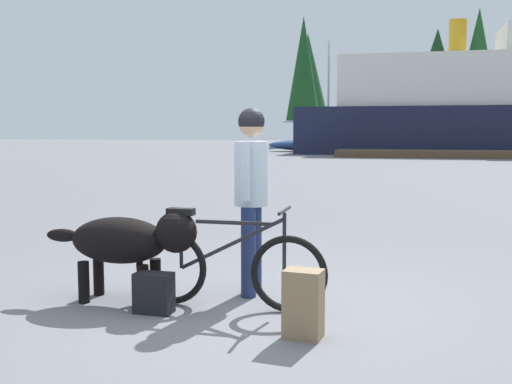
% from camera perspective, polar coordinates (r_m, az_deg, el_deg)
% --- Properties ---
extents(ground_plane, '(160.00, 160.00, 0.00)m').
position_cam_1_polar(ground_plane, '(5.33, 0.22, -10.96)').
color(ground_plane, slate).
extents(bicycle, '(1.73, 0.44, 0.89)m').
position_cam_1_polar(bicycle, '(5.29, -2.78, -7.01)').
color(bicycle, black).
rests_on(bicycle, ground_plane).
extents(person_cyclist, '(0.32, 0.53, 1.74)m').
position_cam_1_polar(person_cyclist, '(5.63, -0.43, 0.88)').
color(person_cyclist, navy).
rests_on(person_cyclist, ground_plane).
extents(dog, '(1.46, 0.49, 0.84)m').
position_cam_1_polar(dog, '(5.56, -11.82, -4.52)').
color(dog, black).
rests_on(dog, ground_plane).
extents(backpack, '(0.30, 0.23, 0.51)m').
position_cam_1_polar(backpack, '(4.59, 4.46, -10.42)').
color(backpack, '#8C7251').
rests_on(backpack, ground_plane).
extents(handbag_pannier, '(0.32, 0.19, 0.34)m').
position_cam_1_polar(handbag_pannier, '(5.26, -9.56, -9.32)').
color(handbag_pannier, black).
rests_on(handbag_pannier, ground_plane).
extents(dock_pier, '(14.29, 2.56, 0.40)m').
position_cam_1_polar(dock_pier, '(35.18, 19.27, 3.36)').
color(dock_pier, brown).
rests_on(dock_pier, ground_plane).
extents(ferry_boat, '(25.95, 8.81, 8.55)m').
position_cam_1_polar(ferry_boat, '(42.20, 22.62, 7.39)').
color(ferry_boat, '#191E38').
rests_on(ferry_boat, ground_plane).
extents(sailboat_moored, '(8.55, 2.39, 7.62)m').
position_cam_1_polar(sailboat_moored, '(43.01, 6.75, 4.42)').
color(sailboat_moored, navy).
rests_on(sailboat_moored, ground_plane).
extents(pine_tree_far_left, '(3.06, 3.06, 11.60)m').
position_cam_1_polar(pine_tree_far_left, '(55.50, 4.46, 11.44)').
color(pine_tree_far_left, '#4C331E').
rests_on(pine_tree_far_left, ground_plane).
extents(pine_tree_center, '(4.28, 4.28, 10.05)m').
position_cam_1_polar(pine_tree_center, '(54.85, 16.60, 10.87)').
color(pine_tree_center, '#4C331E').
rests_on(pine_tree_center, ground_plane).
extents(pine_tree_far_right, '(3.85, 3.85, 11.45)m').
position_cam_1_polar(pine_tree_far_right, '(54.09, 20.08, 11.06)').
color(pine_tree_far_right, '#4C331E').
rests_on(pine_tree_far_right, ground_plane).
extents(pine_tree_mid_back, '(3.90, 3.90, 10.75)m').
position_cam_1_polar(pine_tree_mid_back, '(60.16, 4.88, 10.92)').
color(pine_tree_mid_back, '#4C331E').
rests_on(pine_tree_mid_back, ground_plane).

